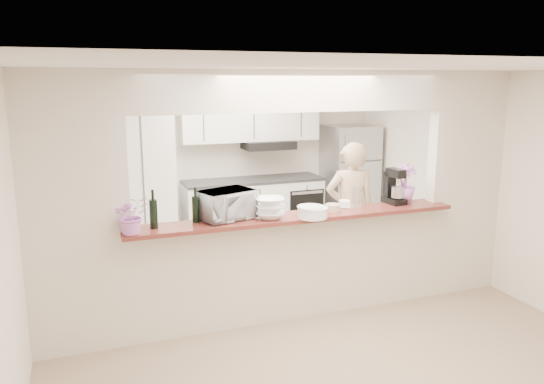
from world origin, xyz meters
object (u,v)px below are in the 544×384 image
toaster_oven (226,205)px  person (350,211)px  refrigerator (349,179)px  stand_mixer (394,188)px

toaster_oven → person: person is taller
toaster_oven → person: 1.95m
person → refrigerator: bearing=-106.3°
person → toaster_oven: bearing=34.9°
toaster_oven → person: size_ratio=0.30×
refrigerator → person: (-0.99, -1.85, -0.01)m
refrigerator → stand_mixer: 2.76m
refrigerator → toaster_oven: size_ratio=3.34×
toaster_oven → stand_mixer: stand_mixer is taller
toaster_oven → stand_mixer: 1.88m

